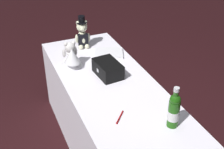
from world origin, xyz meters
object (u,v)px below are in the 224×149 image
(teddy_bear_bride, at_px, (71,56))
(champagne_bottle, at_px, (174,110))
(guestbook, at_px, (109,53))
(teddy_bear_groom, at_px, (82,34))
(gift_case_black, at_px, (108,69))
(signing_pen, at_px, (120,117))

(teddy_bear_bride, height_order, champagne_bottle, champagne_bottle)
(champagne_bottle, distance_m, guestbook, 1.10)
(teddy_bear_groom, xyz_separation_m, gift_case_black, (0.59, 0.02, -0.07))
(teddy_bear_bride, relative_size, signing_pen, 1.98)
(teddy_bear_groom, height_order, champagne_bottle, teddy_bear_groom)
(teddy_bear_groom, distance_m, champagne_bottle, 1.35)
(teddy_bear_groom, bearing_deg, guestbook, 35.04)
(champagne_bottle, bearing_deg, teddy_bear_bride, -159.43)
(guestbook, bearing_deg, gift_case_black, -1.82)
(teddy_bear_bride, xyz_separation_m, champagne_bottle, (1.01, 0.38, 0.03))
(teddy_bear_groom, height_order, signing_pen, teddy_bear_groom)
(signing_pen, bearing_deg, guestbook, 162.27)
(teddy_bear_bride, xyz_separation_m, signing_pen, (0.80, 0.10, -0.09))
(signing_pen, height_order, guestbook, guestbook)
(champagne_bottle, relative_size, guestbook, 1.12)
(teddy_bear_groom, relative_size, guestbook, 1.18)
(champagne_bottle, relative_size, signing_pen, 2.56)
(champagne_bottle, height_order, signing_pen, champagne_bottle)
(teddy_bear_bride, distance_m, champagne_bottle, 1.08)
(gift_case_black, bearing_deg, guestbook, 156.56)
(guestbook, bearing_deg, teddy_bear_groom, -123.34)
(signing_pen, xyz_separation_m, gift_case_black, (-0.54, 0.13, 0.05))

